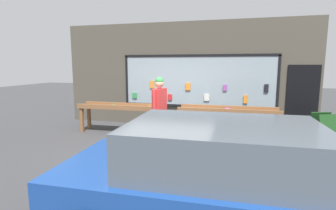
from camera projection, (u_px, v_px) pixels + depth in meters
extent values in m
plane|color=#38383A|center=(163.00, 146.00, 6.86)|extent=(40.00, 40.00, 0.00)
cube|color=#4C473D|center=(183.00, 75.00, 8.88)|extent=(8.49, 0.20, 3.50)
cube|color=#8C9EA8|center=(197.00, 81.00, 8.65)|extent=(5.01, 0.03, 1.67)
cube|color=black|center=(197.00, 56.00, 8.52)|extent=(5.09, 0.06, 0.08)
cube|color=black|center=(196.00, 106.00, 8.78)|extent=(5.09, 0.06, 0.08)
cube|color=black|center=(127.00, 80.00, 9.31)|extent=(0.08, 0.06, 1.67)
cube|color=black|center=(278.00, 83.00, 7.99)|extent=(0.08, 0.06, 1.67)
cube|color=#338C4C|center=(135.00, 96.00, 9.28)|extent=(0.17, 0.03, 0.19)
cube|color=orange|center=(152.00, 85.00, 9.04)|extent=(0.14, 0.03, 0.26)
cube|color=red|center=(170.00, 97.00, 8.94)|extent=(0.14, 0.03, 0.20)
cube|color=orange|center=(188.00, 87.00, 8.72)|extent=(0.17, 0.03, 0.24)
cube|color=silver|center=(207.00, 98.00, 8.61)|extent=(0.17, 0.03, 0.22)
cube|color=#994CA5|center=(225.00, 88.00, 8.40)|extent=(0.13, 0.03, 0.20)
cube|color=orange|center=(245.00, 99.00, 8.29)|extent=(0.12, 0.03, 0.26)
cube|color=black|center=(266.00, 88.00, 8.07)|extent=(0.12, 0.03, 0.25)
cube|color=black|center=(302.00, 100.00, 7.89)|extent=(0.90, 0.04, 2.10)
cube|color=brown|center=(82.00, 120.00, 8.21)|extent=(0.09, 0.09, 0.77)
cube|color=brown|center=(160.00, 124.00, 7.62)|extent=(0.09, 0.09, 0.77)
cube|color=brown|center=(89.00, 117.00, 8.62)|extent=(0.09, 0.09, 0.77)
cube|color=brown|center=(163.00, 121.00, 8.03)|extent=(0.09, 0.09, 0.77)
cube|color=brown|center=(122.00, 108.00, 8.06)|extent=(2.75, 0.68, 0.04)
cube|color=brown|center=(118.00, 107.00, 7.80)|extent=(2.73, 0.15, 0.12)
cube|color=brown|center=(125.00, 105.00, 8.30)|extent=(2.73, 0.15, 0.12)
cube|color=red|center=(83.00, 106.00, 8.19)|extent=(0.14, 0.22, 0.03)
cube|color=orange|center=(97.00, 106.00, 8.18)|extent=(0.18, 0.21, 0.02)
cube|color=#338C4C|center=(113.00, 105.00, 8.29)|extent=(0.16, 0.23, 0.03)
cube|color=yellow|center=(120.00, 108.00, 7.91)|extent=(0.20, 0.25, 0.02)
cube|color=#5999A5|center=(133.00, 107.00, 7.96)|extent=(0.16, 0.20, 0.03)
cube|color=yellow|center=(149.00, 107.00, 7.99)|extent=(0.16, 0.22, 0.02)
cube|color=#338C4C|center=(161.00, 108.00, 7.90)|extent=(0.21, 0.26, 0.03)
cube|color=brown|center=(181.00, 126.00, 7.34)|extent=(0.09, 0.09, 0.80)
cube|color=brown|center=(278.00, 131.00, 6.75)|extent=(0.09, 0.09, 0.80)
cube|color=brown|center=(184.00, 122.00, 7.81)|extent=(0.09, 0.09, 0.80)
cube|color=brown|center=(275.00, 127.00, 7.22)|extent=(0.09, 0.09, 0.80)
cube|color=brown|center=(228.00, 112.00, 7.22)|extent=(2.75, 0.74, 0.04)
cube|color=brown|center=(228.00, 111.00, 6.92)|extent=(2.73, 0.15, 0.12)
cube|color=brown|center=(228.00, 108.00, 7.49)|extent=(2.73, 0.15, 0.12)
cube|color=#994CA5|center=(183.00, 110.00, 7.30)|extent=(0.21, 0.26, 0.03)
cube|color=yellow|center=(206.00, 110.00, 7.30)|extent=(0.18, 0.24, 0.03)
cube|color=#994CA5|center=(227.00, 109.00, 7.36)|extent=(0.15, 0.22, 0.03)
cube|color=yellow|center=(250.00, 111.00, 7.12)|extent=(0.13, 0.19, 0.02)
cube|color=black|center=(275.00, 113.00, 6.89)|extent=(0.18, 0.24, 0.02)
cylinder|color=#2D334C|center=(158.00, 126.00, 7.20)|extent=(0.14, 0.14, 0.85)
cylinder|color=#2D334C|center=(161.00, 125.00, 7.35)|extent=(0.14, 0.14, 0.85)
cube|color=red|center=(159.00, 100.00, 7.16)|extent=(0.31, 0.51, 0.61)
cylinder|color=red|center=(154.00, 100.00, 6.89)|extent=(0.09, 0.09, 0.57)
cylinder|color=red|center=(164.00, 98.00, 7.42)|extent=(0.09, 0.09, 0.57)
sphere|color=tan|center=(159.00, 84.00, 7.09)|extent=(0.23, 0.23, 0.23)
sphere|color=#338C3F|center=(159.00, 81.00, 7.08)|extent=(0.22, 0.22, 0.22)
ellipsoid|color=black|center=(145.00, 131.00, 7.14)|extent=(0.25, 0.34, 0.23)
ellipsoid|color=black|center=(145.00, 131.00, 7.14)|extent=(0.25, 0.21, 0.24)
sphere|color=black|center=(147.00, 128.00, 7.33)|extent=(0.21, 0.21, 0.21)
cylinder|color=black|center=(143.00, 132.00, 6.95)|extent=(0.03, 0.09, 0.12)
cylinder|color=black|center=(148.00, 138.00, 7.25)|extent=(0.04, 0.04, 0.19)
cylinder|color=black|center=(144.00, 138.00, 7.28)|extent=(0.04, 0.04, 0.19)
cylinder|color=black|center=(146.00, 140.00, 7.07)|extent=(0.04, 0.04, 0.19)
cylinder|color=black|center=(142.00, 140.00, 7.09)|extent=(0.04, 0.04, 0.19)
cube|color=#193F19|center=(331.00, 133.00, 6.29)|extent=(0.60, 0.46, 0.90)
cube|color=brown|center=(331.00, 133.00, 6.29)|extent=(0.56, 0.24, 0.07)
cube|color=#193F19|center=(317.00, 128.00, 6.84)|extent=(0.60, 0.46, 0.90)
cube|color=brown|center=(317.00, 128.00, 6.84)|extent=(0.56, 0.24, 0.07)
cube|color=navy|center=(222.00, 190.00, 3.23)|extent=(4.11, 1.90, 0.55)
cube|color=#4C5660|center=(223.00, 146.00, 3.14)|extent=(2.32, 1.63, 0.56)
cylinder|color=black|center=(317.00, 190.00, 3.81)|extent=(0.61, 0.20, 0.60)
cylinder|color=black|center=(142.00, 172.00, 4.42)|extent=(0.61, 0.20, 0.60)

